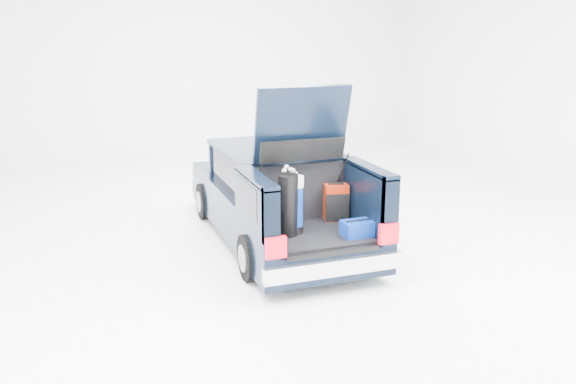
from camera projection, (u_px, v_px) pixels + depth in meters
name	position (u px, v px, depth m)	size (l,w,h in m)	color
ground	(277.00, 240.00, 9.45)	(14.00, 14.00, 0.00)	white
car	(275.00, 196.00, 9.37)	(1.87, 4.65, 2.47)	black
red_suitcase	(336.00, 203.00, 8.40)	(0.36, 0.27, 0.53)	#751303
black_golf_bag	(288.00, 205.00, 7.72)	(0.28, 0.32, 0.92)	black
blue_golf_bag	(294.00, 204.00, 7.85)	(0.31, 0.31, 0.86)	black
blue_duffel	(358.00, 228.00, 7.80)	(0.43, 0.29, 0.22)	navy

